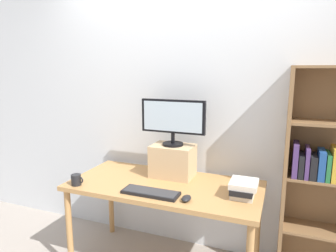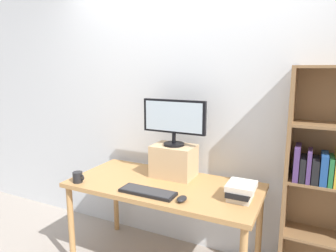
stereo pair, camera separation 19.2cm
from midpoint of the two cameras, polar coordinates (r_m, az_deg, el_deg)
name	(u,v)px [view 1 (the left image)]	position (r m, az deg, el deg)	size (l,w,h in m)	color
back_wall	(183,109)	(2.74, 0.93, 3.28)	(7.00, 0.08, 2.60)	silver
desk	(165,192)	(2.49, -2.91, -12.49)	(1.54, 0.74, 0.75)	#B7844C
bookshelf_unit	(330,177)	(2.53, 26.54, -8.69)	(0.70, 0.28, 1.68)	olive
riser_box	(173,161)	(2.58, -1.22, -6.65)	(0.36, 0.26, 0.27)	tan
computer_monitor	(173,119)	(2.50, -1.26, 1.29)	(0.56, 0.18, 0.39)	black
keyboard	(151,192)	(2.28, -5.80, -12.52)	(0.43, 0.15, 0.02)	black
computer_mouse	(186,198)	(2.16, 0.90, -13.66)	(0.06, 0.10, 0.04)	black
book_stack	(243,188)	(2.25, 11.74, -11.56)	(0.19, 0.25, 0.12)	silver
coffee_mug	(76,180)	(2.55, -19.16, -9.69)	(0.11, 0.08, 0.09)	black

